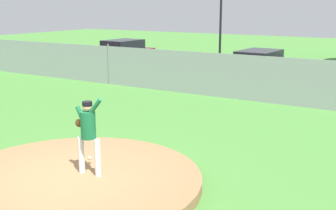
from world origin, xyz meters
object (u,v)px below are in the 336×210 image
(baseball, at_px, (90,158))
(parked_car_champagne, at_px, (258,67))
(parked_car_burgundy, at_px, (123,55))
(traffic_cone_orange, at_px, (181,62))
(pitcher_youth, at_px, (88,130))
(traffic_light_near, at_px, (221,4))

(baseball, bearing_deg, parked_car_champagne, 92.81)
(parked_car_burgundy, bearing_deg, traffic_cone_orange, 41.92)
(parked_car_burgundy, bearing_deg, parked_car_champagne, -2.25)
(pitcher_youth, distance_m, parked_car_burgundy, 17.50)
(parked_car_burgundy, distance_m, traffic_light_near, 6.69)
(traffic_cone_orange, relative_size, traffic_light_near, 0.10)
(pitcher_youth, bearing_deg, parked_car_champagne, 95.17)
(parked_car_champagne, height_order, parked_car_burgundy, parked_car_burgundy)
(parked_car_champagne, xyz_separation_m, traffic_light_near, (-4.03, 4.10, 3.06))
(parked_car_burgundy, height_order, traffic_cone_orange, parked_car_burgundy)
(traffic_light_near, bearing_deg, pitcher_youth, -73.71)
(parked_car_burgundy, xyz_separation_m, traffic_cone_orange, (2.66, 2.39, -0.56))
(pitcher_youth, relative_size, parked_car_champagne, 0.38)
(baseball, xyz_separation_m, parked_car_burgundy, (-9.33, 13.69, 0.55))
(traffic_cone_orange, height_order, traffic_light_near, traffic_light_near)
(traffic_light_near, bearing_deg, traffic_cone_orange, -145.45)
(parked_car_champagne, bearing_deg, pitcher_youth, -84.83)
(baseball, relative_size, parked_car_burgundy, 0.02)
(parked_car_burgundy, height_order, traffic_light_near, traffic_light_near)
(baseball, relative_size, traffic_cone_orange, 0.13)
(traffic_cone_orange, bearing_deg, traffic_light_near, 34.55)
(baseball, height_order, traffic_cone_orange, traffic_cone_orange)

